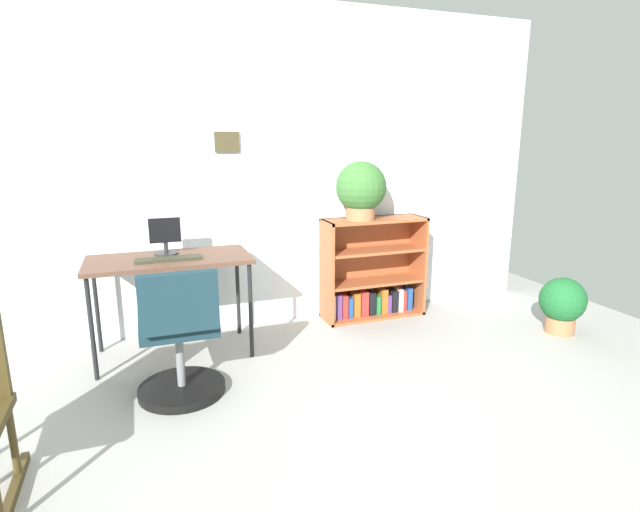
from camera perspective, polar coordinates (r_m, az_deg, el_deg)
The scene contains 9 objects.
ground_plane at distance 2.50m, azimuth 4.74°, elevation -24.05°, with size 6.24×6.24×0.00m, color #989792.
wall_back at distance 4.04m, azimuth -7.96°, elevation 9.85°, with size 5.20×0.12×2.56m.
desk at distance 3.59m, azimuth -16.90°, elevation -1.08°, with size 1.10×0.55×0.72m.
monitor at distance 3.65m, azimuth -17.37°, elevation 2.11°, with size 0.21×0.16×0.26m.
keyboard at distance 3.50m, azimuth -17.01°, elevation -0.32°, with size 0.43×0.12×0.02m, color #2E2F20.
office_chair at distance 3.06m, azimuth -15.84°, elevation -9.55°, with size 0.52×0.55×0.82m.
bookshelf_low at distance 4.33m, azimuth 5.87°, elevation -2.11°, with size 0.89×0.30×0.86m.
potted_plant_on_shelf at distance 4.09m, azimuth 4.74°, elevation 7.70°, with size 0.41×0.41×0.48m.
potted_plant_floor at distance 4.39m, azimuth 26.10°, elevation -4.87°, with size 0.35×0.35×0.45m.
Camera 1 is at (-0.86, -1.79, 1.52)m, focal length 27.83 mm.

